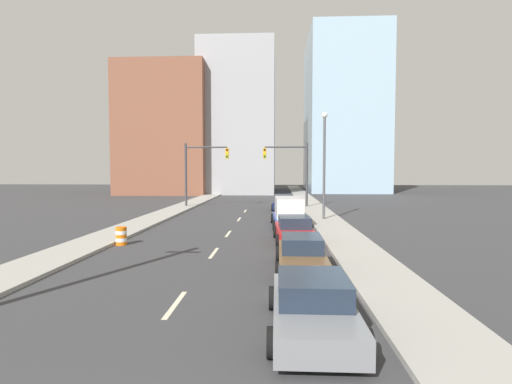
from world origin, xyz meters
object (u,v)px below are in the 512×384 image
at_px(box_truck_blue, 289,213).
at_px(sedan_navy, 283,203).
at_px(sedan_gray, 313,306).
at_px(sedan_brown, 301,255).
at_px(sedan_red, 294,230).
at_px(traffic_signal_left, 198,166).
at_px(traffic_signal_right, 294,166).
at_px(traffic_barrel, 121,236).
at_px(sedan_orange, 287,209).
at_px(street_lamp, 324,158).

distance_m(box_truck_blue, sedan_navy, 11.51).
relative_size(sedan_gray, sedan_brown, 0.99).
relative_size(sedan_gray, sedan_red, 0.99).
relative_size(sedan_brown, sedan_navy, 1.07).
bearing_deg(sedan_red, sedan_gray, -93.17).
xyz_separation_m(traffic_signal_left, traffic_signal_right, (10.01, 0.00, 0.00)).
height_order(traffic_barrel, sedan_brown, sedan_brown).
xyz_separation_m(traffic_signal_left, sedan_navy, (8.78, -2.24, -3.63)).
distance_m(traffic_barrel, sedan_brown, 10.31).
relative_size(traffic_signal_left, box_truck_blue, 1.13).
bearing_deg(sedan_red, sedan_orange, 87.53).
distance_m(sedan_gray, sedan_navy, 29.27).
distance_m(sedan_brown, sedan_red, 6.17).
bearing_deg(traffic_barrel, box_truck_blue, 38.45).
xyz_separation_m(sedan_red, sedan_navy, (-0.36, 17.33, 0.04)).
relative_size(sedan_brown, sedan_red, 1.00).
relative_size(traffic_barrel, sedan_gray, 0.20).
xyz_separation_m(street_lamp, sedan_brown, (-2.67, -15.35, -4.17)).
bearing_deg(sedan_orange, sedan_gray, -93.53).
relative_size(traffic_barrel, box_truck_blue, 0.16).
bearing_deg(traffic_signal_right, sedan_gray, -91.77).
bearing_deg(sedan_brown, sedan_gray, -90.54).
xyz_separation_m(street_lamp, box_truck_blue, (-2.80, -3.35, -3.84)).
xyz_separation_m(street_lamp, sedan_gray, (-2.76, -21.12, -4.18)).
distance_m(traffic_signal_left, sedan_red, 21.91).
relative_size(traffic_barrel, sedan_red, 0.20).
bearing_deg(sedan_brown, sedan_navy, 91.21).
xyz_separation_m(street_lamp, sedan_navy, (-3.02, 8.15, -4.13)).
relative_size(street_lamp, sedan_red, 1.75).
bearing_deg(traffic_barrel, traffic_signal_right, 64.47).
relative_size(sedan_brown, sedan_orange, 1.06).
bearing_deg(sedan_gray, sedan_brown, 88.94).
bearing_deg(traffic_barrel, traffic_signal_left, 90.15).
bearing_deg(sedan_navy, street_lamp, -67.09).
bearing_deg(traffic_signal_right, sedan_navy, -118.84).
distance_m(sedan_red, box_truck_blue, 5.84).
height_order(sedan_brown, sedan_red, sedan_red).
distance_m(traffic_signal_right, sedan_orange, 8.49).
height_order(sedan_brown, sedan_navy, sedan_navy).
bearing_deg(box_truck_blue, street_lamp, 47.57).
relative_size(sedan_red, sedan_orange, 1.06).
bearing_deg(street_lamp, sedan_gray, -97.44).
bearing_deg(box_truck_blue, traffic_signal_left, 120.68).
relative_size(traffic_signal_left, traffic_signal_right, 1.00).
bearing_deg(box_truck_blue, sedan_gray, -92.38).
height_order(traffic_barrel, street_lamp, street_lamp).
bearing_deg(sedan_orange, sedan_navy, 89.84).
distance_m(traffic_barrel, street_lamp, 16.31).
relative_size(box_truck_blue, sedan_navy, 1.32).
xyz_separation_m(sedan_gray, sedan_orange, (0.04, 23.91, 0.01)).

